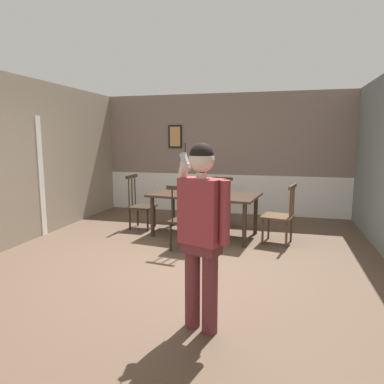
{
  "coord_description": "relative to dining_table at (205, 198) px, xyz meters",
  "views": [
    {
      "loc": [
        1.32,
        -4.57,
        1.71
      ],
      "look_at": [
        0.33,
        -0.79,
        1.11
      ],
      "focal_mm": 32.56,
      "sensor_mm": 36.0,
      "label": 1
    }
  ],
  "objects": [
    {
      "name": "ground_plane",
      "position": [
        -0.01,
        -1.34,
        -0.68
      ],
      "size": [
        7.37,
        7.37,
        0.0
      ],
      "primitive_type": "plane",
      "color": "brown"
    },
    {
      "name": "room_back_partition",
      "position": [
        -0.02,
        2.02,
        0.63
      ],
      "size": [
        5.69,
        0.17,
        2.71
      ],
      "color": "gray",
      "rests_on": "ground_plane"
    },
    {
      "name": "room_left_partition",
      "position": [
        -2.86,
        -1.33,
        0.68
      ],
      "size": [
        0.13,
        6.7,
        2.71
      ],
      "color": "gray",
      "rests_on": "ground_plane"
    },
    {
      "name": "dining_table",
      "position": [
        0.0,
        0.0,
        0.0
      ],
      "size": [
        1.96,
        1.28,
        0.75
      ],
      "rotation": [
        0.0,
        0.0,
        -0.13
      ],
      "color": "#38281E",
      "rests_on": "ground_plane"
    },
    {
      "name": "chair_near_window",
      "position": [
        -0.12,
        -0.9,
        -0.19
      ],
      "size": [
        0.49,
        0.49,
        1.02
      ],
      "rotation": [
        0.0,
        0.0,
        -0.13
      ],
      "color": "#2D2319",
      "rests_on": "ground_plane"
    },
    {
      "name": "chair_by_doorway",
      "position": [
        -1.3,
        0.17,
        -0.2
      ],
      "size": [
        0.46,
        0.46,
        1.03
      ],
      "rotation": [
        0.0,
        0.0,
        4.7
      ],
      "color": "#2D2319",
      "rests_on": "ground_plane"
    },
    {
      "name": "chair_at_table_head",
      "position": [
        0.12,
        0.9,
        -0.22
      ],
      "size": [
        0.46,
        0.46,
        0.94
      ],
      "rotation": [
        0.0,
        0.0,
        3.02
      ],
      "color": "#2D2319",
      "rests_on": "ground_plane"
    },
    {
      "name": "chair_opposite_corner",
      "position": [
        1.3,
        -0.17,
        -0.2
      ],
      "size": [
        0.57,
        0.57,
        0.99
      ],
      "rotation": [
        0.0,
        0.0,
        1.36
      ],
      "color": "#513823",
      "rests_on": "ground_plane"
    },
    {
      "name": "person_figure",
      "position": [
        0.65,
        -3.05,
        0.28
      ],
      "size": [
        0.51,
        0.32,
        1.68
      ],
      "rotation": [
        0.0,
        0.0,
        2.79
      ],
      "color": "brown",
      "rests_on": "ground_plane"
    }
  ]
}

